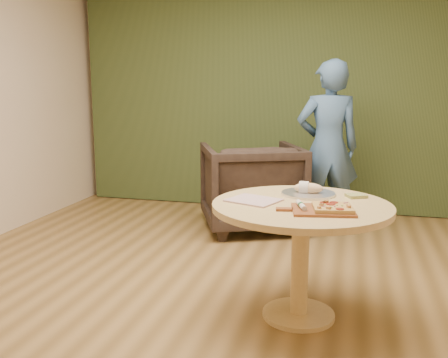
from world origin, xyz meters
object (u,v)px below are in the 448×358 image
Objects in this scene: flatbread_pizza at (333,207)px; person_standing at (328,147)px; serving_tray at (308,193)px; pizza_paddle at (321,210)px; pedestal_table at (301,225)px; bread_roll at (307,188)px; cutlery_roll at (301,205)px; armchair at (251,182)px.

flatbread_pizza is 2.18m from person_standing.
flatbread_pizza reaches higher than serving_tray.
serving_tray is at bearing 73.52° from person_standing.
pizza_paddle is 0.45m from serving_tray.
pedestal_table is 2.02m from person_standing.
bread_roll is at bearing 113.31° from flatbread_pizza.
cutlery_roll is 2.20m from armchair.
bread_roll is at bearing 95.72° from pizza_paddle.
bread_roll is (-0.01, 0.00, 0.04)m from serving_tray.
pedestal_table is at bearing 73.17° from person_standing.
flatbread_pizza is 0.18m from cutlery_roll.
bread_roll is (-0.18, 0.43, 0.02)m from flatbread_pizza.
flatbread_pizza is 1.32× the size of bread_roll.
person_standing is at bearing 88.61° from bread_roll.
pedestal_table is 5.74× the size of bread_roll.
cutlery_roll is 1.01× the size of bread_roll.
cutlery_roll is at bearing -179.67° from flatbread_pizza.
cutlery_roll is at bearing 169.26° from pizza_paddle.
armchair is at bearing -7.05° from person_standing.
pedestal_table is 0.31m from flatbread_pizza.
pizza_paddle is at bearing -53.38° from pedestal_table.
pizza_paddle is at bearing -75.57° from serving_tray.
pedestal_table is 0.30m from serving_tray.
cutlery_roll is at bearing -89.32° from bread_roll.
serving_tray is 0.21× the size of person_standing.
bread_roll is (0.01, 0.26, 0.18)m from pedestal_table.
flatbread_pizza is at bearing -67.70° from serving_tray.
armchair reaches higher than pizza_paddle.
pedestal_table is at bearing 116.82° from pizza_paddle.
cutlery_roll is 0.11× the size of person_standing.
serving_tray is at bearing 90.17° from armchair.
armchair is at bearing 90.59° from cutlery_roll.
serving_tray is 0.36× the size of armchair.
cutlery_roll is (-0.11, 0.00, 0.02)m from pizza_paddle.
flatbread_pizza is 0.26× the size of armchair.
flatbread_pizza is at bearing -41.30° from pedestal_table.
cutlery_roll is (-0.18, -0.00, 0.00)m from flatbread_pizza.
cutlery_roll is at bearing 85.56° from armchair.
pedestal_table is at bearing 76.04° from cutlery_roll.
bread_roll is 0.11× the size of person_standing.
armchair is at bearing 110.21° from pedestal_table.
person_standing reaches higher than pedestal_table.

